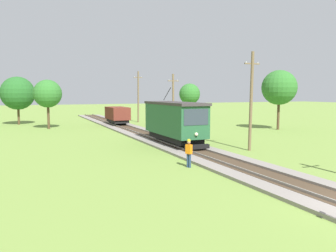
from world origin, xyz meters
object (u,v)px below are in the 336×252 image
(utility_pole_near_tram, at_px, (251,101))
(track_worker, at_px, (189,152))
(tree_left_far, at_px, (190,94))
(tree_right_far, at_px, (48,94))
(utility_pole_mid, at_px, (173,102))
(utility_pole_far, at_px, (138,96))
(tree_right_near, at_px, (18,93))
(freight_car, at_px, (117,115))
(tree_left_near, at_px, (279,88))
(red_tram, at_px, (174,121))

(utility_pole_near_tram, distance_m, track_worker, 8.56)
(tree_left_far, xyz_separation_m, tree_right_far, (-24.72, -8.54, 0.09))
(utility_pole_mid, bearing_deg, utility_pole_far, 90.00)
(tree_left_far, relative_size, tree_right_far, 1.00)
(track_worker, relative_size, tree_right_near, 0.26)
(freight_car, xyz_separation_m, utility_pole_near_tram, (4.44, -24.21, 2.45))
(utility_pole_far, bearing_deg, tree_right_far, -161.41)
(freight_car, distance_m, tree_left_near, 21.96)
(red_tram, height_order, tree_left_near, tree_left_near)
(utility_pole_near_tram, height_order, utility_pole_far, utility_pole_far)
(utility_pole_near_tram, xyz_separation_m, tree_left_near, (12.87, 11.22, 1.27))
(track_worker, relative_size, tree_left_far, 0.28)
(utility_pole_near_tram, bearing_deg, freight_car, 100.40)
(freight_car, distance_m, tree_right_near, 15.05)
(utility_pole_near_tram, relative_size, tree_right_near, 1.12)
(utility_pole_near_tram, height_order, tree_left_near, utility_pole_near_tram)
(tree_left_far, distance_m, tree_right_far, 26.16)
(utility_pole_near_tram, distance_m, utility_pole_far, 28.21)
(tree_right_near, bearing_deg, utility_pole_far, -10.78)
(freight_car, height_order, tree_left_far, tree_left_far)
(tree_right_near, height_order, tree_left_far, tree_right_near)
(track_worker, distance_m, tree_right_far, 28.01)
(freight_car, bearing_deg, utility_pole_far, 42.05)
(tree_right_far, bearing_deg, utility_pole_mid, -32.57)
(red_tram, xyz_separation_m, track_worker, (-2.80, -8.26, -1.21))
(utility_pole_near_tram, bearing_deg, track_worker, -154.73)
(utility_pole_far, bearing_deg, track_worker, -102.90)
(tree_right_near, bearing_deg, tree_left_near, -33.94)
(utility_pole_far, distance_m, tree_right_far, 14.41)
(red_tram, xyz_separation_m, utility_pole_far, (4.44, 23.37, 1.90))
(utility_pole_mid, xyz_separation_m, utility_pole_far, (0.00, 13.32, 0.56))
(utility_pole_far, relative_size, tree_left_far, 1.26)
(track_worker, bearing_deg, tree_right_far, 78.51)
(tree_left_near, distance_m, tree_left_far, 21.03)
(utility_pole_near_tram, height_order, tree_right_near, utility_pole_near_tram)
(red_tram, height_order, freight_car, red_tram)
(freight_car, xyz_separation_m, tree_right_near, (-12.82, 7.29, 3.01))
(utility_pole_mid, height_order, tree_right_near, tree_right_near)
(tree_left_near, relative_size, tree_right_near, 1.07)
(red_tram, xyz_separation_m, utility_pole_near_tram, (4.44, -4.84, 1.82))
(utility_pole_near_tram, xyz_separation_m, track_worker, (-7.24, -3.42, -3.03))
(freight_car, xyz_separation_m, utility_pole_mid, (4.44, -9.31, 1.98))
(freight_car, height_order, tree_right_near, tree_right_near)
(track_worker, relative_size, tree_right_far, 0.28)
(tree_right_far, bearing_deg, tree_left_near, -25.05)
(tree_right_far, bearing_deg, track_worker, -76.66)
(freight_car, relative_size, tree_right_near, 0.75)
(track_worker, xyz_separation_m, tree_left_near, (20.11, 14.64, 4.29))
(utility_pole_far, distance_m, tree_right_near, 17.58)
(tree_right_far, bearing_deg, tree_left_far, 19.05)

